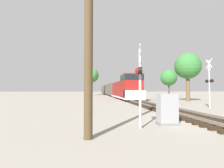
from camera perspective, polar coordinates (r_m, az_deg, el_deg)
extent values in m
plane|color=gray|center=(11.73, 26.44, -10.31)|extent=(400.00, 400.00, 0.00)
cube|color=black|center=(10.50, 31.00, -10.78)|extent=(2.60, 0.22, 0.16)
cube|color=black|center=(10.98, 29.05, -10.42)|extent=(2.60, 0.22, 0.16)
cube|color=black|center=(11.47, 27.27, -10.08)|extent=(2.60, 0.22, 0.16)
cube|color=black|center=(11.96, 25.63, -9.76)|extent=(2.60, 0.22, 0.16)
cube|color=black|center=(12.47, 24.14, -9.46)|extent=(2.60, 0.22, 0.16)
cube|color=black|center=(12.99, 22.76, -9.17)|extent=(2.60, 0.22, 0.16)
cube|color=black|center=(13.51, 21.49, -8.91)|extent=(2.60, 0.22, 0.16)
cube|color=black|center=(14.04, 20.31, -8.65)|extent=(2.60, 0.22, 0.16)
cube|color=black|center=(14.57, 19.23, -8.42)|extent=(2.60, 0.22, 0.16)
cube|color=black|center=(15.11, 18.22, -8.20)|extent=(2.60, 0.22, 0.16)
cube|color=black|center=(15.65, 17.28, -7.99)|extent=(2.60, 0.22, 0.16)
cube|color=black|center=(16.20, 16.41, -7.79)|extent=(2.60, 0.22, 0.16)
cube|color=black|center=(16.75, 15.59, -7.61)|extent=(2.60, 0.22, 0.16)
cube|color=black|center=(17.30, 14.83, -7.43)|extent=(2.60, 0.22, 0.16)
cube|color=black|center=(17.86, 14.11, -7.26)|extent=(2.60, 0.22, 0.16)
cube|color=black|center=(18.42, 13.44, -7.11)|extent=(2.60, 0.22, 0.16)
cube|color=black|center=(18.98, 12.81, -6.96)|extent=(2.60, 0.22, 0.16)
cube|color=black|center=(19.54, 12.22, -6.82)|extent=(2.60, 0.22, 0.16)
cube|color=black|center=(20.11, 11.66, -6.69)|extent=(2.60, 0.22, 0.16)
cube|color=black|center=(20.68, 11.13, -6.56)|extent=(2.60, 0.22, 0.16)
cube|color=black|center=(21.25, 10.63, -6.44)|extent=(2.60, 0.22, 0.16)
cube|color=black|center=(21.82, 10.15, -6.33)|extent=(2.60, 0.22, 0.16)
cube|color=black|center=(22.39, 9.70, -6.22)|extent=(2.60, 0.22, 0.16)
cube|color=black|center=(22.97, 9.27, -6.11)|extent=(2.60, 0.22, 0.16)
cube|color=black|center=(23.54, 8.87, -6.02)|extent=(2.60, 0.22, 0.16)
cube|color=black|center=(24.12, 8.48, -5.92)|extent=(2.60, 0.22, 0.16)
cube|color=black|center=(24.70, 8.11, -5.83)|extent=(2.60, 0.22, 0.16)
cube|color=black|center=(25.28, 7.76, -5.74)|extent=(2.60, 0.22, 0.16)
cube|color=black|center=(25.86, 7.42, -5.66)|extent=(2.60, 0.22, 0.16)
cube|color=black|center=(26.44, 7.10, -5.58)|extent=(2.60, 0.22, 0.16)
cube|color=black|center=(27.02, 6.80, -5.51)|extent=(2.60, 0.22, 0.16)
cube|color=black|center=(27.60, 6.50, -5.43)|extent=(2.60, 0.22, 0.16)
cube|color=black|center=(28.19, 6.22, -5.36)|extent=(2.60, 0.22, 0.16)
cube|color=black|center=(28.77, 5.95, -5.30)|extent=(2.60, 0.22, 0.16)
cube|color=black|center=(29.36, 5.69, -5.23)|extent=(2.60, 0.22, 0.16)
cube|color=black|center=(29.94, 5.44, -5.17)|extent=(2.60, 0.22, 0.16)
cube|color=slate|center=(11.32, 23.34, -9.46)|extent=(0.07, 160.00, 0.15)
cube|color=slate|center=(12.10, 29.30, -8.87)|extent=(0.07, 160.00, 0.15)
cube|color=maroon|center=(36.40, 3.22, -1.82)|extent=(2.47, 12.47, 3.09)
cube|color=maroon|center=(27.85, 6.34, -0.86)|extent=(2.90, 3.92, 3.96)
cube|color=black|center=(27.91, 6.33, 2.00)|extent=(2.93, 3.96, 0.87)
cube|color=white|center=(25.95, 7.34, -3.61)|extent=(2.90, 1.78, 1.38)
cube|color=white|center=(33.80, 4.01, -4.22)|extent=(2.96, 17.46, 0.24)
cube|color=black|center=(28.13, 6.23, -4.51)|extent=(1.58, 2.20, 1.00)
cube|color=black|center=(39.49, 2.43, -3.80)|extent=(1.58, 2.20, 1.00)
cube|color=brown|center=(50.60, 0.39, -1.77)|extent=(2.76, 13.33, 3.27)
cube|color=black|center=(46.32, 1.06, -3.60)|extent=(1.58, 2.20, 0.90)
cube|color=black|center=(54.91, -0.18, -3.35)|extent=(1.58, 2.20, 0.90)
cube|color=brown|center=(65.29, -1.24, -1.82)|extent=(2.76, 13.33, 3.27)
cube|color=black|center=(61.00, -0.84, -3.22)|extent=(1.58, 2.20, 0.90)
cube|color=black|center=(69.62, -1.58, -3.07)|extent=(1.58, 2.20, 0.90)
cube|color=brown|center=(80.02, -2.26, -1.86)|extent=(2.76, 13.33, 3.27)
cube|color=black|center=(75.72, -2.01, -2.98)|extent=(1.58, 2.20, 0.90)
cube|color=black|center=(84.35, -2.50, -2.88)|extent=(1.58, 2.20, 0.90)
cylinder|color=#B7B7BC|center=(8.06, 9.17, -1.48)|extent=(0.12, 0.12, 3.61)
cube|color=white|center=(8.22, 9.11, 9.08)|extent=(0.27, 0.90, 0.93)
cube|color=white|center=(8.22, 9.11, 9.08)|extent=(0.27, 0.90, 0.93)
cube|color=black|center=(8.11, 9.14, 4.15)|extent=(0.28, 0.85, 0.06)
cylinder|color=black|center=(8.46, 9.11, 3.89)|extent=(0.25, 0.34, 0.30)
sphere|color=red|center=(8.46, 8.43, 3.89)|extent=(0.26, 0.26, 0.26)
cylinder|color=black|center=(8.11, 9.14, 4.15)|extent=(0.25, 0.34, 0.30)
sphere|color=red|center=(8.11, 8.43, 4.14)|extent=(0.26, 0.26, 0.26)
cylinder|color=black|center=(7.76, 9.18, 4.42)|extent=(0.25, 0.34, 0.30)
sphere|color=red|center=(7.76, 8.44, 4.42)|extent=(0.26, 0.26, 0.26)
cube|color=white|center=(8.13, 9.14, 5.27)|extent=(0.11, 0.32, 0.20)
cylinder|color=#B7B7BC|center=(18.97, 29.19, -0.11)|extent=(0.12, 0.12, 4.56)
cube|color=white|center=(19.13, 29.09, 5.82)|extent=(0.06, 0.93, 0.93)
cube|color=white|center=(19.13, 29.09, 5.82)|extent=(0.06, 0.93, 0.93)
cube|color=black|center=(18.99, 29.17, 0.86)|extent=(0.09, 0.86, 0.06)
cylinder|color=black|center=(18.70, 29.78, 0.91)|extent=(0.19, 0.30, 0.30)
sphere|color=red|center=(18.75, 30.03, 0.91)|extent=(0.26, 0.26, 0.26)
cylinder|color=black|center=(19.28, 28.59, 0.81)|extent=(0.19, 0.30, 0.30)
sphere|color=red|center=(19.33, 28.83, 0.81)|extent=(0.26, 0.26, 0.26)
cube|color=white|center=(19.07, 29.12, 4.18)|extent=(0.04, 0.32, 0.20)
cube|color=slate|center=(9.39, 17.60, -12.18)|extent=(1.00, 0.70, 0.12)
cube|color=#939399|center=(9.29, 17.55, -7.47)|extent=(0.91, 0.63, 1.43)
cylinder|color=#4C3A23|center=(6.82, -7.62, 20.69)|extent=(0.31, 0.31, 8.73)
cylinder|color=brown|center=(29.89, 23.56, -1.03)|extent=(0.59, 0.59, 4.32)
sphere|color=#337533|center=(30.13, 23.47, 5.41)|extent=(4.06, 4.06, 4.06)
cylinder|color=brown|center=(46.98, 18.09, -1.78)|extent=(0.40, 0.40, 3.69)
sphere|color=#337533|center=(47.09, 18.05, 1.99)|extent=(4.16, 4.16, 4.16)
cylinder|color=brown|center=(58.89, -6.79, -1.13)|extent=(0.54, 0.54, 5.26)
sphere|color=#3D7F38|center=(59.09, -6.77, 2.88)|extent=(4.99, 4.99, 4.99)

